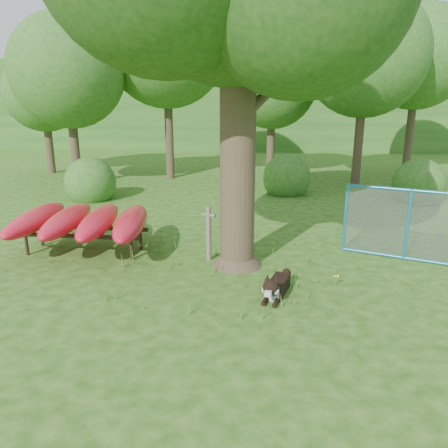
{
  "coord_description": "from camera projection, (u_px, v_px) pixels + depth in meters",
  "views": [
    {
      "loc": [
        0.81,
        -7.36,
        3.48
      ],
      "look_at": [
        0.2,
        1.2,
        1.0
      ],
      "focal_mm": 35.0,
      "sensor_mm": 36.0,
      "label": 1
    }
  ],
  "objects": [
    {
      "name": "bg_tree_b",
      "position": [
        166.0,
        45.0,
        18.22
      ],
      "size": [
        5.2,
        5.2,
        8.22
      ],
      "color": "#3D3021",
      "rests_on": "ground"
    },
    {
      "name": "ground",
      "position": [
        209.0,
        294.0,
        8.07
      ],
      "size": [
        80.0,
        80.0,
        0.0
      ],
      "primitive_type": "plane",
      "color": "#245010",
      "rests_on": "ground"
    },
    {
      "name": "shrub_right",
      "position": [
        417.0,
        201.0,
        15.29
      ],
      "size": [
        1.8,
        1.8,
        1.8
      ],
      "primitive_type": "sphere",
      "color": "#2B611F",
      "rests_on": "ground"
    },
    {
      "name": "shrub_left",
      "position": [
        92.0,
        199.0,
        15.6
      ],
      "size": [
        1.8,
        1.8,
        1.8
      ],
      "primitive_type": "sphere",
      "color": "#2B611F",
      "rests_on": "ground"
    },
    {
      "name": "bg_tree_c",
      "position": [
        272.0,
        83.0,
        19.29
      ],
      "size": [
        4.0,
        4.0,
        6.12
      ],
      "color": "#3D3021",
      "rests_on": "ground"
    },
    {
      "name": "bg_tree_a",
      "position": [
        68.0,
        71.0,
        16.86
      ],
      "size": [
        4.4,
        4.4,
        6.7
      ],
      "color": "#3D3021",
      "rests_on": "ground"
    },
    {
      "name": "wooded_hillside",
      "position": [
        246.0,
        105.0,
        34.07
      ],
      "size": [
        80.0,
        12.0,
        6.0
      ],
      "primitive_type": "cube",
      "color": "#2B611F",
      "rests_on": "ground"
    },
    {
      "name": "kayak_rack",
      "position": [
        83.0,
        221.0,
        10.03
      ],
      "size": [
        3.17,
        3.01,
        0.99
      ],
      "rotation": [
        0.0,
        0.0,
        -0.05
      ],
      "color": "black",
      "rests_on": "ground"
    },
    {
      "name": "wooden_post",
      "position": [
        209.0,
        232.0,
        9.57
      ],
      "size": [
        0.33,
        0.19,
        1.23
      ],
      "rotation": [
        0.0,
        0.0,
        -0.39
      ],
      "color": "#655A4C",
      "rests_on": "ground"
    },
    {
      "name": "husky_dog",
      "position": [
        276.0,
        287.0,
        7.88
      ],
      "size": [
        0.59,
        1.19,
        0.55
      ],
      "rotation": [
        0.0,
        0.0,
        -0.3
      ],
      "color": "black",
      "rests_on": "ground"
    },
    {
      "name": "bg_tree_d",
      "position": [
        366.0,
        55.0,
        16.86
      ],
      "size": [
        4.8,
        4.8,
        7.5
      ],
      "color": "#3D3021",
      "rests_on": "ground"
    },
    {
      "name": "fence_section",
      "position": [
        407.0,
        225.0,
        9.55
      ],
      "size": [
        2.58,
        1.14,
        2.69
      ],
      "rotation": [
        0.0,
        0.0,
        -0.4
      ],
      "color": "teal",
      "rests_on": "ground"
    },
    {
      "name": "wildflower_clump",
      "position": [
        336.0,
        277.0,
        8.32
      ],
      "size": [
        0.11,
        0.1,
        0.24
      ],
      "rotation": [
        0.0,
        0.0,
        0.04
      ],
      "color": "#467C28",
      "rests_on": "ground"
    },
    {
      "name": "bg_tree_e",
      "position": [
        418.0,
        57.0,
        19.49
      ],
      "size": [
        4.6,
        4.6,
        7.55
      ],
      "color": "#3D3021",
      "rests_on": "ground"
    },
    {
      "name": "bg_tree_f",
      "position": [
        44.0,
        93.0,
        20.11
      ],
      "size": [
        3.6,
        3.6,
        5.55
      ],
      "color": "#3D3021",
      "rests_on": "ground"
    },
    {
      "name": "shrub_mid",
      "position": [
        286.0,
        193.0,
        16.56
      ],
      "size": [
        1.8,
        1.8,
        1.8
      ],
      "primitive_type": "sphere",
      "color": "#2B611F",
      "rests_on": "ground"
    }
  ]
}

